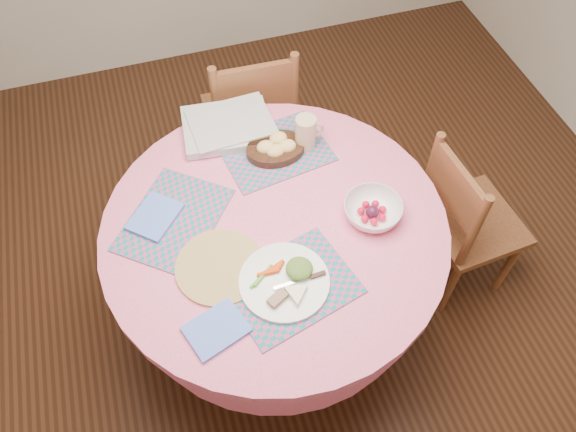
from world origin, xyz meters
name	(u,v)px	position (x,y,z in m)	size (l,w,h in m)	color
ground	(278,317)	(0.00, 0.00, 0.00)	(4.00, 4.00, 0.00)	#331C0F
dining_table	(276,253)	(0.00, 0.00, 0.56)	(1.24, 1.24, 0.75)	pink
chair_right	(465,220)	(0.83, -0.01, 0.44)	(0.40, 0.42, 0.85)	brown
chair_back	(252,118)	(0.13, 0.82, 0.47)	(0.44, 0.42, 0.91)	brown
placemat_front	(292,286)	(-0.02, -0.26, 0.75)	(0.40, 0.30, 0.01)	#167B80
placemat_left	(174,219)	(-0.34, 0.13, 0.75)	(0.40, 0.30, 0.01)	#167B80
placemat_back	(275,151)	(0.10, 0.33, 0.75)	(0.40, 0.30, 0.01)	#167B80
wicker_trivet	(220,267)	(-0.23, -0.11, 0.76)	(0.30, 0.30, 0.01)	#AB8B4A
napkin_near	(216,329)	(-0.29, -0.33, 0.76)	(0.18, 0.14, 0.01)	#587EE4
napkin_far	(155,217)	(-0.40, 0.15, 0.76)	(0.18, 0.14, 0.01)	#587EE4
dinner_plate	(287,281)	(-0.03, -0.24, 0.77)	(0.30, 0.30, 0.05)	white
bread_bowl	(276,147)	(0.10, 0.32, 0.78)	(0.23, 0.23, 0.08)	black
latte_mug	(306,132)	(0.22, 0.32, 0.83)	(0.12, 0.08, 0.14)	#CDB68D
fruit_bowl	(373,211)	(0.34, -0.07, 0.78)	(0.23, 0.23, 0.07)	white
newspaper_stack	(227,126)	(-0.05, 0.50, 0.78)	(0.37, 0.30, 0.04)	silver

